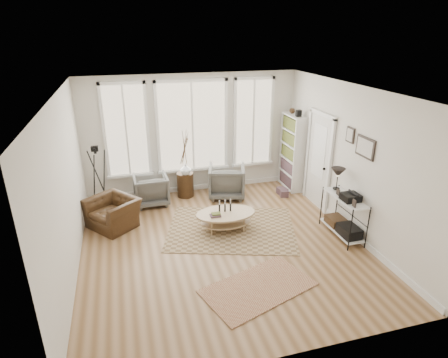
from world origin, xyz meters
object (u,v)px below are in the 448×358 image
object	(u,v)px
side_table	(185,165)
accent_chair	(113,213)
coffee_table	(225,216)
armchair_right	(227,181)
armchair_left	(151,189)
bookcase	(292,152)
low_shelf	(343,212)

from	to	relation	value
side_table	accent_chair	bearing A→B (deg)	-147.44
coffee_table	armchair_right	distance (m)	1.65
armchair_left	side_table	xyz separation A→B (m)	(0.85, 0.21, 0.46)
coffee_table	armchair_right	world-z (taller)	armchair_right
coffee_table	armchair_left	world-z (taller)	armchair_left
bookcase	low_shelf	world-z (taller)	bookcase
low_shelf	accent_chair	size ratio (longest dim) A/B	1.38
low_shelf	accent_chair	bearing A→B (deg)	159.79
low_shelf	armchair_right	size ratio (longest dim) A/B	1.50
coffee_table	side_table	distance (m)	1.99
accent_chair	low_shelf	bearing A→B (deg)	31.03
armchair_right	accent_chair	size ratio (longest dim) A/B	0.92
armchair_right	coffee_table	bearing A→B (deg)	89.28
bookcase	low_shelf	distance (m)	2.56
armchair_left	armchair_right	xyz separation A→B (m)	(1.82, -0.07, 0.04)
coffee_table	side_table	world-z (taller)	side_table
coffee_table	armchair_left	bearing A→B (deg)	129.11
side_table	accent_chair	xyz separation A→B (m)	(-1.71, -1.09, -0.51)
side_table	accent_chair	world-z (taller)	side_table
accent_chair	armchair_left	bearing A→B (deg)	96.91
bookcase	low_shelf	size ratio (longest dim) A/B	1.58
bookcase	coffee_table	distance (m)	2.86
armchair_right	side_table	bearing A→B (deg)	0.19
side_table	bookcase	bearing A→B (deg)	-3.73
armchair_right	accent_chair	world-z (taller)	armchair_right
armchair_right	side_table	size ratio (longest dim) A/B	0.51
bookcase	low_shelf	bearing A→B (deg)	-91.28
armchair_left	side_table	size ratio (longest dim) A/B	0.46
bookcase	armchair_right	world-z (taller)	bookcase
bookcase	armchair_left	size ratio (longest dim) A/B	2.62
side_table	accent_chair	size ratio (longest dim) A/B	1.79
bookcase	armchair_left	xyz separation A→B (m)	(-3.56, -0.03, -0.60)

